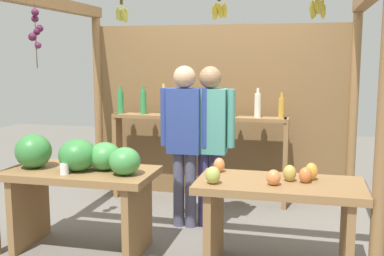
{
  "coord_description": "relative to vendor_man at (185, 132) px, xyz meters",
  "views": [
    {
      "loc": [
        1.01,
        -4.37,
        1.66
      ],
      "look_at": [
        0.0,
        -0.21,
        1.01
      ],
      "focal_mm": 44.25,
      "sensor_mm": 36.0,
      "label": 1
    }
  ],
  "objects": [
    {
      "name": "ground_plane",
      "position": [
        0.12,
        0.03,
        -0.94
      ],
      "size": [
        12.0,
        12.0,
        0.0
      ],
      "primitive_type": "plane",
      "color": "slate",
      "rests_on": "ground"
    },
    {
      "name": "market_stall",
      "position": [
        0.12,
        0.5,
        0.39
      ],
      "size": [
        3.15,
        2.24,
        2.25
      ],
      "color": "olive",
      "rests_on": "ground"
    },
    {
      "name": "fruit_counter_left",
      "position": [
        -0.72,
        -0.78,
        -0.27
      ],
      "size": [
        1.27,
        0.64,
        1.01
      ],
      "color": "olive",
      "rests_on": "ground"
    },
    {
      "name": "fruit_counter_right",
      "position": [
        0.94,
        -0.77,
        -0.41
      ],
      "size": [
        1.27,
        0.64,
        0.85
      ],
      "color": "olive",
      "rests_on": "ground"
    },
    {
      "name": "bottle_shelf_unit",
      "position": [
        -0.07,
        0.82,
        -0.13
      ],
      "size": [
        2.02,
        0.22,
        1.36
      ],
      "color": "olive",
      "rests_on": "ground"
    },
    {
      "name": "vendor_man",
      "position": [
        0.0,
        0.0,
        0.0
      ],
      "size": [
        0.48,
        0.21,
        1.58
      ],
      "rotation": [
        0.0,
        0.0,
        -0.05
      ],
      "color": "#4F4F69",
      "rests_on": "ground"
    },
    {
      "name": "vendor_woman",
      "position": [
        0.24,
        0.06,
        -0.0
      ],
      "size": [
        0.48,
        0.21,
        1.57
      ],
      "rotation": [
        0.0,
        0.0,
        0.18
      ],
      "color": "#3C376F",
      "rests_on": "ground"
    }
  ]
}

